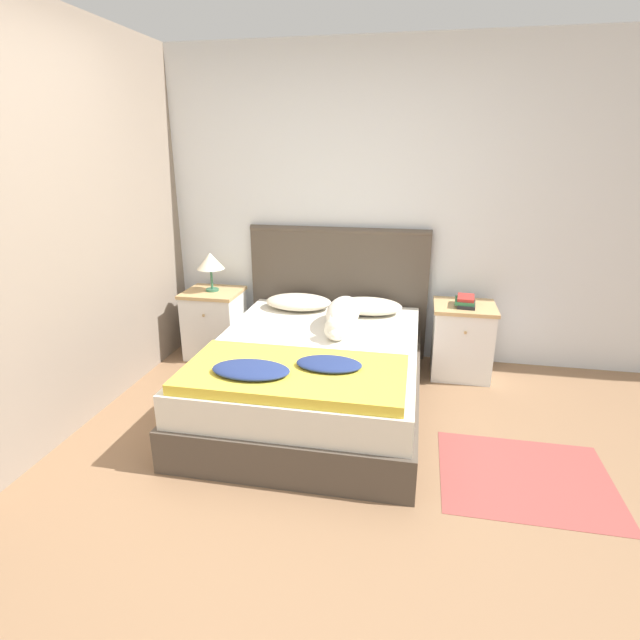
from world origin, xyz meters
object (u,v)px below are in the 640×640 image
object	(u,v)px
bed	(315,375)
nightstand_left	(215,323)
pillow_right	(368,306)
dog	(342,315)
pillow_left	(299,302)
book_stack	(466,301)
table_lamp	(210,262)
nightstand_right	(462,340)

from	to	relation	value
bed	nightstand_left	size ratio (longest dim) A/B	3.30
pillow_right	dog	world-z (taller)	dog
bed	nightstand_left	distance (m)	1.28
pillow_left	book_stack	xyz separation A→B (m)	(1.34, -0.03, 0.09)
pillow_left	dog	distance (m)	0.58
nightstand_left	table_lamp	world-z (taller)	table_lamp
book_stack	table_lamp	world-z (taller)	table_lamp
bed	nightstand_right	bearing A→B (deg)	34.94
nightstand_right	table_lamp	xyz separation A→B (m)	(-2.10, 0.00, 0.54)
nightstand_right	table_lamp	world-z (taller)	table_lamp
pillow_left	nightstand_right	bearing A→B (deg)	-0.17
bed	dog	size ratio (longest dim) A/B	2.49
dog	table_lamp	xyz separation A→B (m)	(-1.19, 0.39, 0.27)
table_lamp	bed	bearing A→B (deg)	-35.03
bed	pillow_right	xyz separation A→B (m)	(0.29, 0.74, 0.30)
table_lamp	nightstand_right	bearing A→B (deg)	-0.07
bed	nightstand_left	bearing A→B (deg)	145.06
bed	dog	bearing A→B (deg)	68.04
bed	table_lamp	xyz separation A→B (m)	(-1.05, 0.73, 0.61)
pillow_right	table_lamp	size ratio (longest dim) A/B	1.67
pillow_left	pillow_right	size ratio (longest dim) A/B	1.00
dog	pillow_right	bearing A→B (deg)	68.98
nightstand_left	pillow_left	distance (m)	0.80
pillow_left	book_stack	world-z (taller)	book_stack
nightstand_left	pillow_left	world-z (taller)	pillow_left
bed	table_lamp	bearing A→B (deg)	144.97
pillow_right	book_stack	bearing A→B (deg)	-2.05
nightstand_left	table_lamp	xyz separation A→B (m)	(0.00, 0.00, 0.54)
bed	dog	xyz separation A→B (m)	(0.14, 0.34, 0.34)
nightstand_left	book_stack	xyz separation A→B (m)	(2.10, -0.02, 0.33)
pillow_left	dog	bearing A→B (deg)	-42.44
dog	bed	bearing A→B (deg)	-111.96
nightstand_left	table_lamp	size ratio (longest dim) A/B	1.78
pillow_left	table_lamp	distance (m)	0.82
book_stack	table_lamp	size ratio (longest dim) A/B	0.69
nightstand_right	book_stack	bearing A→B (deg)	-94.55
nightstand_left	dog	world-z (taller)	dog
book_stack	table_lamp	xyz separation A→B (m)	(-2.10, 0.03, 0.21)
pillow_right	bed	bearing A→B (deg)	-111.46
nightstand_left	pillow_right	bearing A→B (deg)	0.17
nightstand_right	pillow_left	size ratio (longest dim) A/B	1.07
book_stack	bed	bearing A→B (deg)	-145.86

